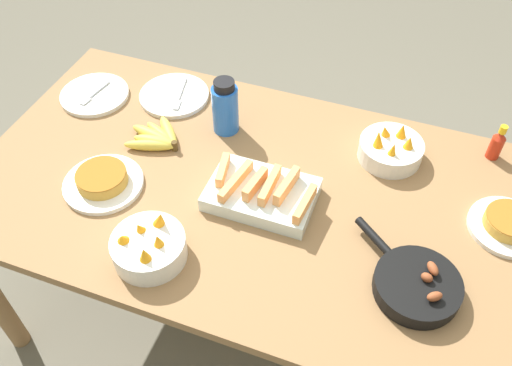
# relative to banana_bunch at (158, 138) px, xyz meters

# --- Properties ---
(ground_plane) EXTENTS (14.00, 14.00, 0.00)m
(ground_plane) POSITION_rel_banana_bunch_xyz_m (0.38, -0.09, -0.79)
(ground_plane) COLOR #666051
(dining_table) EXTENTS (1.81, 0.99, 0.77)m
(dining_table) POSITION_rel_banana_bunch_xyz_m (0.38, -0.09, -0.11)
(dining_table) COLOR olive
(dining_table) RESTS_ON ground_plane
(banana_bunch) EXTENTS (0.20, 0.20, 0.04)m
(banana_bunch) POSITION_rel_banana_bunch_xyz_m (0.00, 0.00, 0.00)
(banana_bunch) COLOR gold
(banana_bunch) RESTS_ON dining_table
(melon_tray) EXTENTS (0.32, 0.21, 0.09)m
(melon_tray) POSITION_rel_banana_bunch_xyz_m (0.41, -0.12, 0.01)
(melon_tray) COLOR silver
(melon_tray) RESTS_ON dining_table
(skillet) EXTENTS (0.32, 0.28, 0.08)m
(skillet) POSITION_rel_banana_bunch_xyz_m (0.90, -0.28, 0.01)
(skillet) COLOR black
(skillet) RESTS_ON dining_table
(frittata_plate_center) EXTENTS (0.23, 0.23, 0.05)m
(frittata_plate_center) POSITION_rel_banana_bunch_xyz_m (1.12, 0.02, 0.00)
(frittata_plate_center) COLOR silver
(frittata_plate_center) RESTS_ON dining_table
(frittata_plate_side) EXTENTS (0.25, 0.25, 0.06)m
(frittata_plate_side) POSITION_rel_banana_bunch_xyz_m (-0.07, -0.24, 0.00)
(frittata_plate_side) COLOR silver
(frittata_plate_side) RESTS_ON dining_table
(empty_plate_near_front) EXTENTS (0.25, 0.25, 0.02)m
(empty_plate_near_front) POSITION_rel_banana_bunch_xyz_m (-0.06, 0.24, -0.01)
(empty_plate_near_front) COLOR silver
(empty_plate_near_front) RESTS_ON dining_table
(empty_plate_far_left) EXTENTS (0.25, 0.25, 0.02)m
(empty_plate_far_left) POSITION_rel_banana_bunch_xyz_m (-0.33, 0.14, -0.01)
(empty_plate_far_left) COLOR silver
(empty_plate_far_left) RESTS_ON dining_table
(fruit_bowl_mango) EXTENTS (0.21, 0.21, 0.12)m
(fruit_bowl_mango) POSITION_rel_banana_bunch_xyz_m (0.74, 0.20, 0.02)
(fruit_bowl_mango) COLOR silver
(fruit_bowl_mango) RESTS_ON dining_table
(fruit_bowl_citrus) EXTENTS (0.21, 0.21, 0.13)m
(fruit_bowl_citrus) POSITION_rel_banana_bunch_xyz_m (0.19, -0.42, 0.02)
(fruit_bowl_citrus) COLOR silver
(fruit_bowl_citrus) RESTS_ON dining_table
(water_bottle) EXTENTS (0.09, 0.09, 0.20)m
(water_bottle) POSITION_rel_banana_bunch_xyz_m (0.19, 0.14, 0.08)
(water_bottle) COLOR blue
(water_bottle) RESTS_ON dining_table
(hot_sauce_bottle) EXTENTS (0.04, 0.04, 0.13)m
(hot_sauce_bottle) POSITION_rel_banana_bunch_xyz_m (1.06, 0.32, 0.04)
(hot_sauce_bottle) COLOR #B72814
(hot_sauce_bottle) RESTS_ON dining_table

